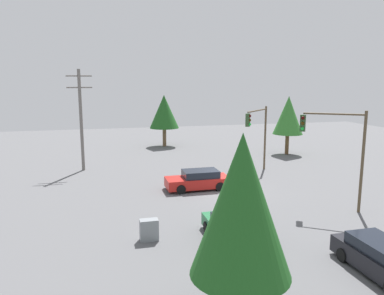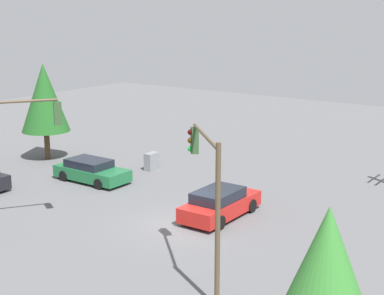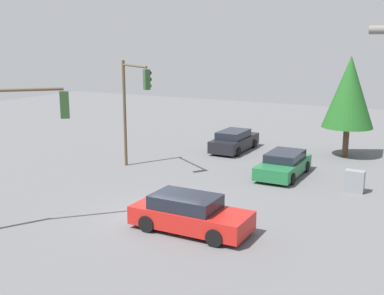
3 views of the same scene
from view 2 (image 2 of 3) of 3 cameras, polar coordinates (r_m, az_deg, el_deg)
The scene contains 7 objects.
ground_plane at distance 28.24m, azimuth -0.66°, elevation -7.43°, with size 80.00×80.00×0.00m, color #5B5B5E.
sedan_red at distance 28.93m, azimuth 2.72°, elevation -5.45°, with size 4.74×2.05×1.45m.
sedan_green at distance 35.37m, azimuth -9.73°, elevation -2.24°, with size 2.07×4.64×1.32m.
traffic_signal_main at distance 27.18m, azimuth -17.23°, elevation 0.62°, with size 3.27×2.35×6.29m.
traffic_signal_cross at distance 21.06m, azimuth 1.41°, elevation -3.13°, with size 3.34×3.40×5.81m.
electrical_cabinet at distance 37.42m, azimuth -3.94°, elevation -1.36°, with size 0.94×0.52×1.11m, color gray.
tree_corner at distance 40.64m, azimuth -14.12°, elevation 4.69°, with size 3.23×3.23×6.50m.
Camera 2 is at (21.32, 15.60, 9.97)m, focal length 55.00 mm.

